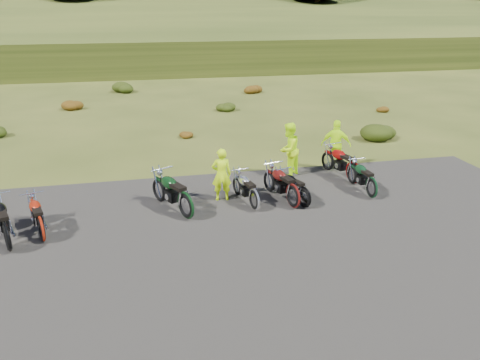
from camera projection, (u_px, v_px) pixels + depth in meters
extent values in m
plane|color=#3A4617|center=(233.00, 221.00, 13.38)|extent=(300.00, 300.00, 0.00)
cube|color=black|center=(249.00, 256.00, 11.55)|extent=(20.00, 12.00, 0.04)
cube|color=#2F4015|center=(143.00, 29.00, 113.90)|extent=(300.00, 90.00, 9.17)
cylinder|color=black|center=(74.00, 5.00, 55.26)|extent=(0.70, 0.70, 2.20)
cylinder|color=black|center=(316.00, 6.00, 60.40)|extent=(0.70, 0.70, 2.20)
ellipsoid|color=#622C0C|center=(72.00, 104.00, 27.17)|extent=(1.30, 1.30, 0.77)
ellipsoid|color=black|center=(124.00, 86.00, 32.57)|extent=(1.56, 1.56, 0.92)
ellipsoid|color=#622C0C|center=(185.00, 133.00, 21.62)|extent=(0.77, 0.77, 0.45)
ellipsoid|color=black|center=(225.00, 106.00, 27.02)|extent=(1.03, 1.03, 0.61)
ellipsoid|color=#622C0C|center=(252.00, 88.00, 32.41)|extent=(1.30, 1.30, 0.77)
ellipsoid|color=black|center=(379.00, 129.00, 21.36)|extent=(1.56, 1.56, 0.92)
ellipsoid|color=#622C0C|center=(380.00, 108.00, 26.86)|extent=(0.77, 0.77, 0.45)
imported|color=#C8F90D|center=(222.00, 176.00, 14.50)|extent=(0.65, 0.46, 1.68)
imported|color=#C8F90D|center=(288.00, 150.00, 16.56)|extent=(1.19, 1.17, 1.93)
imported|color=#C8F90D|center=(336.00, 145.00, 17.27)|extent=(1.17, 0.90, 1.85)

